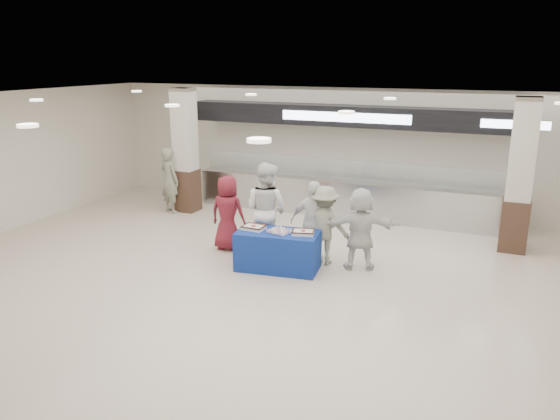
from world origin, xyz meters
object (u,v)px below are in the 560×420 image
at_px(soldier_a, 264,219).
at_px(chef_tall, 267,210).
at_px(sheet_cake_left, 254,227).
at_px(sheet_cake_right, 303,232).
at_px(cupcake_tray, 279,231).
at_px(soldier_b, 325,225).
at_px(civilian_maroon, 228,213).
at_px(chef_short, 314,222).
at_px(display_table, 278,250).
at_px(civilian_white, 360,229).
at_px(soldier_bg, 170,180).

distance_m(soldier_a, chef_tall, 0.21).
bearing_deg(sheet_cake_left, sheet_cake_right, 5.27).
bearing_deg(chef_tall, soldier_a, 14.51).
bearing_deg(cupcake_tray, chef_tall, 130.13).
relative_size(sheet_cake_left, chef_tall, 0.22).
xyz_separation_m(chef_tall, soldier_b, (1.24, 0.00, -0.19)).
relative_size(cupcake_tray, civilian_maroon, 0.28).
relative_size(sheet_cake_right, soldier_b, 0.30).
bearing_deg(chef_short, display_table, 47.91).
bearing_deg(sheet_cake_right, civilian_maroon, 163.03).
bearing_deg(cupcake_tray, display_table, 144.02).
bearing_deg(civilian_maroon, civilian_white, 178.70).
distance_m(cupcake_tray, civilian_maroon, 1.61).
relative_size(soldier_a, chef_short, 0.93).
distance_m(cupcake_tray, civilian_white, 1.55).
bearing_deg(chef_tall, civilian_maroon, 14.51).
height_order(soldier_b, civilian_white, civilian_white).
xyz_separation_m(civilian_maroon, soldier_b, (2.14, 0.00, -0.01)).
height_order(display_table, soldier_a, soldier_a).
distance_m(sheet_cake_left, chef_short, 1.20).
height_order(sheet_cake_left, soldier_bg, soldier_bg).
bearing_deg(chef_short, soldier_bg, -26.61).
bearing_deg(chef_short, civilian_white, 176.05).
bearing_deg(chef_short, sheet_cake_right, 84.97).
distance_m(soldier_a, chef_short, 1.09).
relative_size(sheet_cake_right, chef_tall, 0.24).
xyz_separation_m(chef_tall, civilian_white, (1.96, 0.00, -0.16)).
distance_m(sheet_cake_left, soldier_b, 1.38).
xyz_separation_m(display_table, soldier_bg, (-4.18, 2.59, 0.48)).
height_order(sheet_cake_left, soldier_b, soldier_b).
height_order(soldier_a, chef_tall, chef_tall).
xyz_separation_m(display_table, civilian_white, (1.43, 0.64, 0.43)).
height_order(civilian_maroon, chef_tall, chef_tall).
bearing_deg(soldier_bg, sheet_cake_left, 164.54).
distance_m(display_table, civilian_white, 1.63).
distance_m(soldier_a, civilian_white, 2.02).
bearing_deg(soldier_b, chef_short, 0.50).
xyz_separation_m(civilian_maroon, soldier_a, (0.83, 0.00, -0.03)).
bearing_deg(display_table, soldier_bg, 140.84).
bearing_deg(civilian_white, civilian_maroon, -18.21).
bearing_deg(soldier_a, chef_short, -170.50).
relative_size(sheet_cake_left, sheet_cake_right, 0.91).
bearing_deg(cupcake_tray, sheet_cake_right, 11.11).
distance_m(display_table, soldier_b, 1.05).
bearing_deg(civilian_maroon, sheet_cake_right, 161.73).
relative_size(display_table, soldier_b, 0.99).
bearing_deg(sheet_cake_right, soldier_b, 68.57).
relative_size(sheet_cake_left, soldier_a, 0.28).
distance_m(civilian_maroon, civilian_white, 2.85).
bearing_deg(soldier_bg, chef_tall, 171.87).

